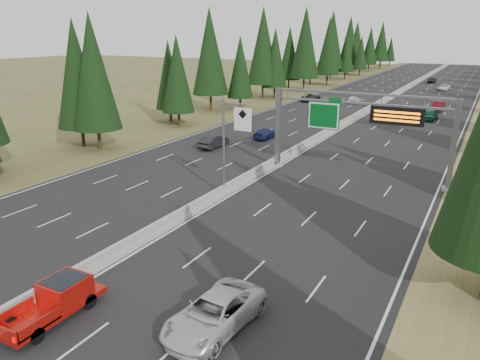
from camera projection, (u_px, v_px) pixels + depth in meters
name	position (u px, v px, depth m)	size (l,w,h in m)	color
road	(376.00, 106.00, 84.91)	(32.00, 260.00, 0.08)	black
shoulder_left	(286.00, 100.00, 92.97)	(3.60, 260.00, 0.06)	#4D4B23
median_barrier	(377.00, 104.00, 84.80)	(0.70, 260.00, 0.85)	gray
sign_gantry	(366.00, 123.00, 41.46)	(16.75, 0.98, 7.80)	slate
hov_sign_pole	(230.00, 141.00, 37.08)	(2.80, 0.50, 8.00)	slate
tree_row_left	(259.00, 53.00, 89.43)	(11.51, 240.25, 18.77)	black
silver_minivan	(214.00, 313.00, 21.11)	(2.62, 5.68, 1.58)	silver
red_pickup	(59.00, 297.00, 22.13)	(1.87, 5.24, 1.71)	black
car_ahead_green	(430.00, 115.00, 71.31)	(1.92, 4.76, 1.62)	#14593D
car_ahead_dkred	(438.00, 106.00, 79.70)	(1.68, 4.82, 1.59)	#510B12
car_ahead_dkgrey	(395.00, 116.00, 70.67)	(2.24, 5.50, 1.60)	black
car_ahead_white	(444.00, 87.00, 107.65)	(2.20, 4.76, 1.32)	white
car_ahead_far	(432.00, 80.00, 123.06)	(1.75, 4.35, 1.48)	black
car_onc_near	(213.00, 141.00, 54.36)	(1.59, 4.55, 1.50)	black
car_onc_blue	(266.00, 133.00, 59.01)	(1.81, 4.46, 1.29)	navy
car_onc_white	(354.00, 99.00, 88.41)	(1.59, 3.94, 1.34)	silver
car_onc_far	(311.00, 97.00, 90.66)	(2.39, 5.19, 1.44)	black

